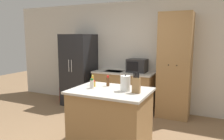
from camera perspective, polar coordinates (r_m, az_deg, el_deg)
name	(u,v)px	position (r m, az deg, el deg)	size (l,w,h in m)	color
wall_back	(134,55)	(5.42, 5.84, 3.84)	(7.20, 0.06, 2.60)	beige
refrigerator	(79,70)	(5.72, -8.60, 0.09)	(0.74, 0.75, 1.82)	black
back_counter	(124,91)	(5.30, 3.07, -5.38)	(1.46, 0.63, 0.92)	#9E7547
pantry_cabinet	(175,66)	(4.90, 16.06, 1.04)	(0.68, 0.55, 2.26)	#9E7547
kitchen_island	(110,119)	(3.50, -0.41, -12.68)	(1.20, 0.88, 0.95)	#9E7547
microwave	(137,66)	(5.18, 6.57, 1.16)	(0.45, 0.35, 0.31)	#232326
knife_block	(136,85)	(3.16, 6.35, -3.88)	(0.11, 0.06, 0.32)	#9E7547
spice_bottle_tall_dark	(94,84)	(3.56, -4.81, -3.60)	(0.06, 0.06, 0.10)	gold
spice_bottle_short_red	(92,84)	(3.45, -5.25, -3.60)	(0.06, 0.06, 0.16)	beige
spice_bottle_amber_oil	(93,80)	(3.70, -5.08, -2.68)	(0.04, 0.04, 0.17)	orange
spice_bottle_green_herb	(108,81)	(3.59, -1.08, -2.94)	(0.05, 0.05, 0.17)	#563319
kettle	(125,83)	(3.26, 3.51, -3.52)	(0.15, 0.15, 0.26)	white
fire_extinguisher	(61,94)	(6.14, -13.11, -6.15)	(0.11, 0.11, 0.46)	red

